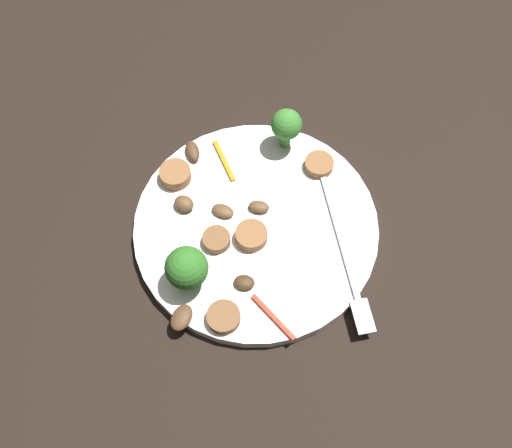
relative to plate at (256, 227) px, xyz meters
name	(u,v)px	position (x,y,z in m)	size (l,w,h in m)	color
ground_plane	(256,230)	(0.00, 0.00, -0.01)	(1.40, 1.40, 0.00)	black
plate	(256,227)	(0.00, 0.00, 0.00)	(0.26, 0.26, 0.01)	white
fork	(347,263)	(0.07, 0.08, 0.01)	(0.18, 0.03, 0.00)	silver
broccoli_floret_0	(286,125)	(-0.09, 0.06, 0.04)	(0.03, 0.03, 0.05)	#408630
broccoli_floret_1	(187,268)	(0.04, -0.08, 0.04)	(0.04, 0.04, 0.05)	#347525
sausage_slice_0	(251,236)	(0.01, -0.01, 0.01)	(0.03, 0.03, 0.01)	brown
sausage_slice_1	(217,240)	(0.01, -0.05, 0.01)	(0.03, 0.03, 0.01)	brown
sausage_slice_2	(224,317)	(0.09, -0.06, 0.01)	(0.03, 0.03, 0.01)	brown
sausage_slice_3	(319,165)	(-0.05, 0.09, 0.01)	(0.03, 0.03, 0.01)	brown
sausage_slice_4	(175,175)	(-0.08, -0.07, 0.01)	(0.03, 0.03, 0.01)	brown
mushroom_0	(193,151)	(-0.11, -0.04, 0.01)	(0.03, 0.01, 0.01)	#4C331E
mushroom_1	(259,207)	(-0.02, 0.01, 0.01)	(0.02, 0.01, 0.01)	brown
mushroom_2	(244,282)	(0.06, -0.03, 0.01)	(0.02, 0.02, 0.01)	#422B19
mushroom_3	(223,211)	(-0.02, -0.03, 0.01)	(0.02, 0.02, 0.01)	brown
mushroom_4	(182,318)	(0.08, -0.10, 0.01)	(0.03, 0.02, 0.01)	#4C331E
mushroom_5	(184,204)	(-0.04, -0.07, 0.01)	(0.02, 0.02, 0.01)	brown
pepper_strip_0	(273,317)	(0.10, -0.01, 0.01)	(0.06, 0.00, 0.00)	red
pepper_strip_1	(224,161)	(-0.09, -0.01, 0.01)	(0.06, 0.00, 0.00)	orange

